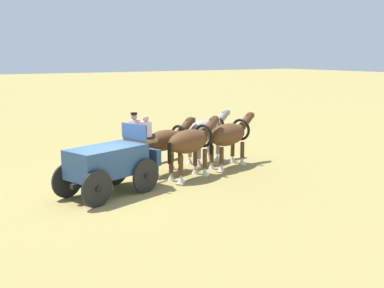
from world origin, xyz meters
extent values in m
plane|color=#9E8C4C|center=(0.00, 0.00, 0.00)|extent=(220.00, 220.00, 0.00)
cube|color=#2D4C7A|center=(0.00, 0.00, 1.21)|extent=(3.00, 2.17, 1.00)
cube|color=brown|center=(1.52, 0.50, 1.75)|extent=(0.93, 1.37, 0.12)
cube|color=#2D4C7A|center=(1.90, 0.63, 1.06)|extent=(0.58, 1.14, 0.60)
cube|color=#2D4C7A|center=(1.24, 0.41, 2.08)|extent=(0.45, 1.21, 0.55)
cube|color=black|center=(0.00, 0.00, 0.61)|extent=(2.87, 1.08, 0.16)
cylinder|color=black|center=(0.78, 1.10, 0.61)|extent=(1.17, 0.46, 1.21)
cylinder|color=black|center=(0.78, 1.10, 0.61)|extent=(0.25, 0.23, 0.20)
cylinder|color=black|center=(1.28, -0.42, 0.61)|extent=(1.17, 0.46, 1.21)
cylinder|color=black|center=(1.28, -0.42, 0.61)|extent=(0.25, 0.23, 0.20)
cylinder|color=black|center=(-1.28, 0.42, 0.61)|extent=(1.17, 0.46, 1.21)
cylinder|color=black|center=(-1.28, 0.42, 0.61)|extent=(0.25, 0.23, 0.20)
cylinder|color=black|center=(-0.78, -1.10, 0.61)|extent=(1.17, 0.46, 1.21)
cylinder|color=black|center=(-0.78, -1.10, 0.61)|extent=(0.25, 0.23, 0.20)
cylinder|color=brown|center=(2.52, 0.83, 0.66)|extent=(2.50, 0.91, 0.10)
cube|color=slate|center=(1.54, 0.83, 1.89)|extent=(0.48, 0.43, 0.16)
cube|color=silver|center=(1.42, 0.79, 2.16)|extent=(0.34, 0.42, 0.55)
sphere|color=tan|center=(1.42, 0.79, 2.55)|extent=(0.22, 0.22, 0.22)
cylinder|color=black|center=(1.42, 0.79, 2.68)|extent=(0.24, 0.24, 0.08)
cube|color=#2D2D33|center=(1.73, 0.25, 1.89)|extent=(0.48, 0.43, 0.16)
cube|color=silver|center=(1.62, 0.21, 2.16)|extent=(0.34, 0.42, 0.55)
sphere|color=tan|center=(1.62, 0.21, 2.55)|extent=(0.22, 0.22, 0.22)
ellipsoid|color=brown|center=(3.17, 1.73, 1.37)|extent=(2.17, 1.43, 0.85)
cylinder|color=brown|center=(3.76, 2.17, 0.66)|extent=(0.18, 0.18, 0.71)
cone|color=silver|center=(3.76, 2.17, 0.15)|extent=(0.30, 0.30, 0.30)
cylinder|color=brown|center=(3.91, 1.73, 0.66)|extent=(0.18, 0.18, 0.71)
cone|color=silver|center=(3.91, 1.73, 0.15)|extent=(0.30, 0.30, 0.30)
cylinder|color=brown|center=(2.43, 1.73, 0.66)|extent=(0.18, 0.18, 0.71)
cone|color=silver|center=(2.43, 1.73, 0.15)|extent=(0.30, 0.30, 0.30)
cylinder|color=brown|center=(2.57, 1.29, 0.66)|extent=(0.18, 0.18, 0.71)
cone|color=silver|center=(2.57, 1.29, 0.15)|extent=(0.30, 0.30, 0.30)
cylinder|color=brown|center=(4.38, 2.13, 1.75)|extent=(1.01, 0.64, 0.81)
ellipsoid|color=brown|center=(4.73, 2.25, 2.01)|extent=(0.65, 0.44, 0.32)
cube|color=silver|center=(4.99, 2.33, 2.01)|extent=(0.09, 0.11, 0.24)
torus|color=black|center=(4.03, 2.01, 1.47)|extent=(0.39, 0.88, 0.88)
cylinder|color=black|center=(2.17, 1.40, 1.07)|extent=(0.14, 0.14, 0.80)
ellipsoid|color=brown|center=(3.58, 0.50, 1.48)|extent=(2.26, 1.53, 0.93)
cylinder|color=brown|center=(4.19, 0.97, 0.71)|extent=(0.18, 0.18, 0.76)
cone|color=silver|center=(4.19, 0.97, 0.16)|extent=(0.30, 0.30, 0.33)
cylinder|color=brown|center=(4.35, 0.48, 0.71)|extent=(0.18, 0.18, 0.76)
cone|color=silver|center=(4.35, 0.48, 0.16)|extent=(0.30, 0.30, 0.33)
cylinder|color=brown|center=(2.81, 0.51, 0.71)|extent=(0.18, 0.18, 0.76)
cone|color=silver|center=(2.81, 0.51, 0.16)|extent=(0.30, 0.30, 0.33)
cylinder|color=brown|center=(2.97, 0.03, 0.71)|extent=(0.18, 0.18, 0.76)
cone|color=silver|center=(2.97, 0.03, 0.16)|extent=(0.30, 0.30, 0.33)
cylinder|color=brown|center=(4.81, 0.91, 1.88)|extent=(1.01, 0.64, 0.81)
ellipsoid|color=brown|center=(5.16, 1.02, 2.14)|extent=(0.65, 0.44, 0.32)
cube|color=silver|center=(5.43, 1.11, 2.14)|extent=(0.09, 0.11, 0.24)
torus|color=black|center=(4.46, 0.79, 1.58)|extent=(0.41, 0.94, 0.95)
cylinder|color=black|center=(2.54, 0.16, 1.18)|extent=(0.14, 0.14, 0.80)
ellipsoid|color=#9E998E|center=(5.64, 2.55, 1.45)|extent=(2.15, 1.52, 0.96)
cylinder|color=#9E998E|center=(6.20, 3.01, 0.68)|extent=(0.18, 0.18, 0.73)
cone|color=silver|center=(6.20, 3.01, 0.16)|extent=(0.30, 0.30, 0.31)
cylinder|color=#9E998E|center=(6.37, 2.51, 0.68)|extent=(0.18, 0.18, 0.73)
cone|color=silver|center=(6.37, 2.51, 0.16)|extent=(0.30, 0.30, 0.31)
cylinder|color=#9E998E|center=(4.91, 2.58, 0.68)|extent=(0.18, 0.18, 0.73)
cone|color=silver|center=(4.91, 2.58, 0.16)|extent=(0.30, 0.30, 0.31)
cylinder|color=#9E998E|center=(5.07, 2.08, 0.68)|extent=(0.18, 0.18, 0.73)
cone|color=silver|center=(5.07, 2.08, 0.16)|extent=(0.30, 0.30, 0.31)
cylinder|color=#9E998E|center=(6.82, 2.94, 1.86)|extent=(1.01, 0.64, 0.81)
ellipsoid|color=#9E998E|center=(7.17, 3.05, 2.11)|extent=(0.65, 0.44, 0.32)
cube|color=silver|center=(7.44, 3.14, 2.11)|extent=(0.09, 0.11, 0.24)
torus|color=black|center=(6.47, 2.82, 1.55)|extent=(0.42, 0.97, 0.98)
cylinder|color=black|center=(4.66, 2.22, 1.15)|extent=(0.14, 0.14, 0.80)
ellipsoid|color=brown|center=(6.05, 1.31, 1.42)|extent=(2.38, 1.60, 0.96)
cylinder|color=brown|center=(6.69, 1.80, 0.66)|extent=(0.18, 0.18, 0.71)
cone|color=silver|center=(6.69, 1.80, 0.15)|extent=(0.30, 0.30, 0.30)
cylinder|color=brown|center=(6.86, 1.30, 0.66)|extent=(0.18, 0.18, 0.71)
cone|color=silver|center=(6.86, 1.30, 0.15)|extent=(0.30, 0.30, 0.30)
cylinder|color=brown|center=(5.23, 1.32, 0.66)|extent=(0.18, 0.18, 0.71)
cone|color=silver|center=(5.23, 1.32, 0.15)|extent=(0.30, 0.30, 0.30)
cylinder|color=brown|center=(5.40, 0.82, 0.66)|extent=(0.18, 0.18, 0.71)
cone|color=silver|center=(5.40, 0.82, 0.15)|extent=(0.30, 0.30, 0.30)
cylinder|color=brown|center=(7.33, 1.74, 1.82)|extent=(1.01, 0.64, 0.81)
ellipsoid|color=brown|center=(7.68, 1.85, 2.08)|extent=(0.65, 0.44, 0.32)
cube|color=silver|center=(7.95, 1.94, 2.08)|extent=(0.09, 0.11, 0.24)
torus|color=black|center=(6.98, 1.62, 1.52)|extent=(0.42, 0.97, 0.98)
cylinder|color=black|center=(4.96, 0.95, 1.12)|extent=(0.14, 0.14, 0.80)
camera|label=1|loc=(-5.84, -15.16, 4.81)|focal=44.56mm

